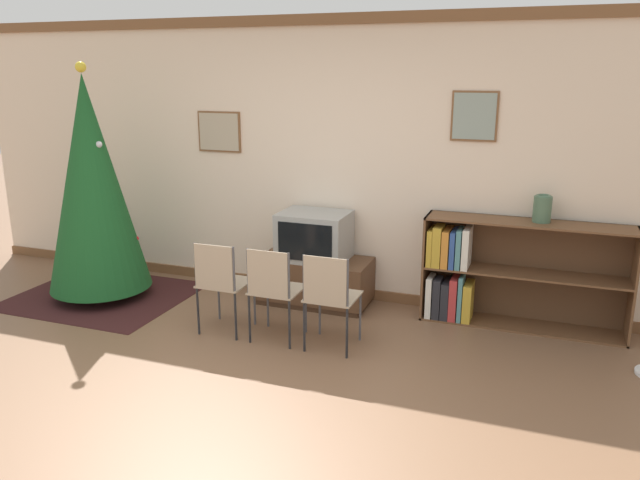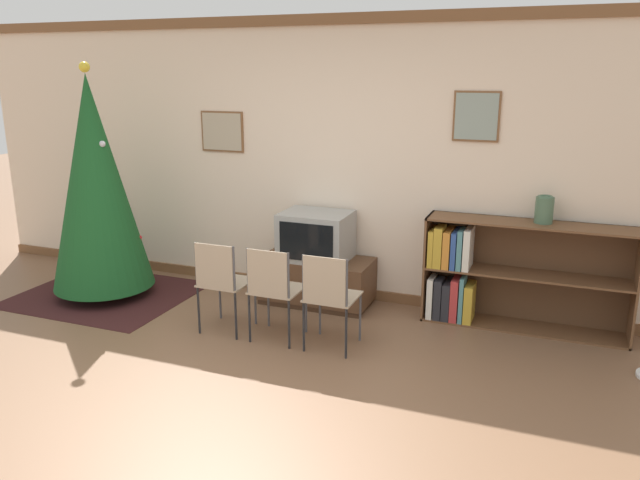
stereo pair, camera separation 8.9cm
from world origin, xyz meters
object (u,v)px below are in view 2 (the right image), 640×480
tv_console (316,280)px  bookshelf (489,274)px  television (316,236)px  vase (544,209)px  christmas_tree (96,184)px  folding_chair_right (329,295)px  folding_chair_center (273,288)px  folding_chair_left (221,281)px

tv_console → bookshelf: (1.61, 0.10, 0.23)m
television → bookshelf: bearing=3.5°
television → tv_console: bearing=90.0°
television → bookshelf: 1.63m
television → vase: bearing=3.5°
television → vase: vase is taller
bookshelf → vase: bearing=3.4°
christmas_tree → vase: (4.08, 0.69, -0.06)m
television → folding_chair_right: 1.09m
folding_chair_right → vase: 1.97m
folding_chair_right → television: bearing=117.1°
television → folding_chair_center: bearing=-90.0°
folding_chair_right → bookshelf: (1.12, 1.06, -0.02)m
tv_console → folding_chair_right: (0.49, -0.96, 0.25)m
christmas_tree → vase: bearing=9.6°
folding_chair_left → folding_chair_center: bearing=0.0°
television → folding_chair_center: (0.00, -0.96, -0.21)m
folding_chair_left → folding_chair_center: size_ratio=1.00×
bookshelf → christmas_tree: bearing=-169.7°
folding_chair_left → bookshelf: bearing=26.7°
folding_chair_right → bookshelf: 1.54m
vase → folding_chair_center: bearing=-151.8°
television → folding_chair_right: (0.49, -0.96, -0.21)m
folding_chair_left → folding_chair_right: (0.98, 0.00, 0.00)m
christmas_tree → folding_chair_left: 1.76m
folding_chair_left → folding_chair_right: 0.98m
folding_chair_center → vase: size_ratio=3.49×
television → bookshelf: bookshelf is taller
folding_chair_left → folding_chair_right: same height
bookshelf → vase: vase is taller
christmas_tree → television: size_ratio=3.53×
folding_chair_center → vase: 2.37m
tv_console → vase: 2.19m
vase → tv_console: bearing=-176.6°
christmas_tree → vase: size_ratio=9.66×
folding_chair_right → vase: (1.53, 1.08, 0.60)m
christmas_tree → television: bearing=15.4°
television → folding_chair_center: television is taller
tv_console → television: bearing=-90.0°
television → vase: (2.02, 0.12, 0.40)m
tv_console → folding_chair_right: folding_chair_right is taller
folding_chair_right → tv_console: bearing=117.0°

